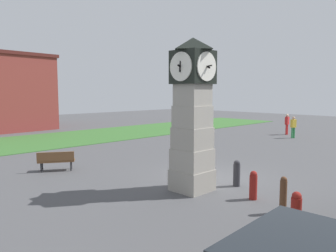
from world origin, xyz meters
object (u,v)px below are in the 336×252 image
at_px(bench, 56,160).
at_px(pedestrian_by_cars, 293,126).
at_px(bollard_far_row, 283,195).
at_px(bollard_mid_row, 253,185).
at_px(pedestrian_near_bench, 287,123).
at_px(clock_tower, 192,115).
at_px(bollard_end_row, 296,212).
at_px(bollard_near_tower, 237,173).

height_order(bench, pedestrian_by_cars, pedestrian_by_cars).
bearing_deg(bollard_far_row, bollard_mid_row, 69.20).
distance_m(pedestrian_near_bench, pedestrian_by_cars, 2.14).
relative_size(clock_tower, bollard_end_row, 5.06).
distance_m(bollard_near_tower, bollard_mid_row, 1.57).
xyz_separation_m(bench, pedestrian_near_bench, (19.76, -1.45, 0.47)).
bearing_deg(bench, bollard_end_row, -83.01).
distance_m(bollard_near_tower, pedestrian_near_bench, 16.96).
bearing_deg(bollard_far_row, clock_tower, 93.37).
relative_size(bollard_far_row, pedestrian_by_cars, 0.66).
height_order(bollard_mid_row, bollard_far_row, bollard_far_row).
relative_size(bench, pedestrian_by_cars, 0.97).
height_order(bollard_end_row, pedestrian_by_cars, pedestrian_by_cars).
bearing_deg(pedestrian_by_cars, pedestrian_near_bench, 37.89).
xyz_separation_m(bollard_far_row, pedestrian_by_cars, (15.71, 6.87, 0.40)).
distance_m(bollard_mid_row, bollard_far_row, 1.37).
height_order(clock_tower, bollard_mid_row, clock_tower).
bearing_deg(bollard_end_row, clock_tower, 78.33).
bearing_deg(pedestrian_near_bench, bollard_far_row, -154.81).
bearing_deg(bench, bollard_mid_row, -71.15).
bearing_deg(pedestrian_by_cars, bollard_near_tower, -163.17).
height_order(bollard_end_row, bench, bollard_end_row).
height_order(clock_tower, bench, clock_tower).
bearing_deg(clock_tower, bollard_near_tower, -27.42).
xyz_separation_m(bollard_near_tower, pedestrian_by_cars, (14.29, 4.32, 0.45)).
height_order(pedestrian_near_bench, pedestrian_by_cars, pedestrian_near_bench).
xyz_separation_m(bollard_mid_row, bollard_end_row, (-1.56, -2.15, 0.06)).
bearing_deg(bollard_mid_row, pedestrian_by_cars, 20.15).
relative_size(clock_tower, bench, 3.33).
bearing_deg(bollard_end_row, pedestrian_by_cars, 24.73).
distance_m(bollard_end_row, pedestrian_near_bench, 20.58).
relative_size(bollard_end_row, pedestrian_by_cars, 0.64).
height_order(clock_tower, pedestrian_near_bench, clock_tower).
relative_size(bollard_mid_row, bench, 0.59).
distance_m(bollard_far_row, pedestrian_by_cars, 17.15).
xyz_separation_m(bench, pedestrian_by_cars, (18.08, -2.77, 0.44)).
height_order(bollard_near_tower, bench, bollard_near_tower).
xyz_separation_m(bollard_far_row, bench, (-2.36, 9.64, -0.04)).
distance_m(clock_tower, bollard_near_tower, 2.88).
relative_size(bollard_end_row, bench, 0.66).
relative_size(bollard_mid_row, bollard_far_row, 0.87).
relative_size(clock_tower, pedestrian_near_bench, 3.15).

